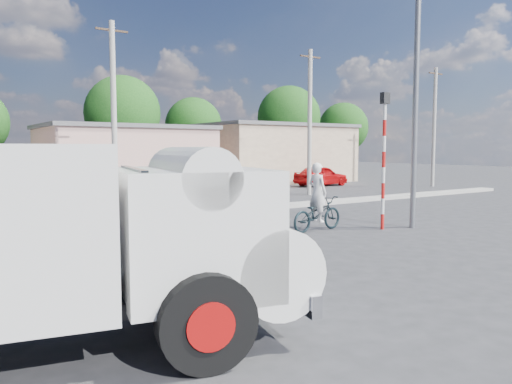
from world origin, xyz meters
TOP-DOWN VIEW (x-y plane):
  - ground_plane at (0.00, 0.00)m, footprint 120.00×120.00m
  - median at (0.00, 8.00)m, footprint 40.00×0.80m
  - truck at (-7.78, -2.91)m, footprint 6.78×3.64m
  - bicycle at (1.25, 2.44)m, footprint 2.15×0.96m
  - cyclist at (1.25, 2.44)m, footprint 0.52×0.72m
  - car_cream at (7.93, 16.74)m, footprint 3.84×1.88m
  - car_red at (13.93, 16.56)m, footprint 4.29×2.03m
  - traffic_pole at (3.20, 1.50)m, footprint 0.28×0.18m
  - streetlight at (4.14, 1.20)m, footprint 2.34×0.22m
  - building_row at (1.10, 22.00)m, footprint 37.80×7.30m
  - tree_row at (7.45, 28.53)m, footprint 51.24×7.43m
  - utility_poles at (3.25, 12.00)m, footprint 35.40×0.24m

SIDE VIEW (x-z plane):
  - ground_plane at x=0.00m, z-range 0.00..0.00m
  - median at x=0.00m, z-range 0.00..0.16m
  - bicycle at x=1.25m, z-range 0.00..1.10m
  - car_cream at x=7.93m, z-range 0.00..1.21m
  - car_red at x=13.93m, z-range 0.00..1.42m
  - cyclist at x=1.25m, z-range 0.00..1.86m
  - truck at x=-7.78m, z-range 0.14..2.80m
  - building_row at x=1.10m, z-range -0.09..4.35m
  - traffic_pole at x=3.20m, z-range 0.41..4.77m
  - utility_poles at x=3.25m, z-range 0.07..8.07m
  - tree_row at x=7.45m, z-range 0.75..9.17m
  - streetlight at x=4.14m, z-range 0.46..9.46m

